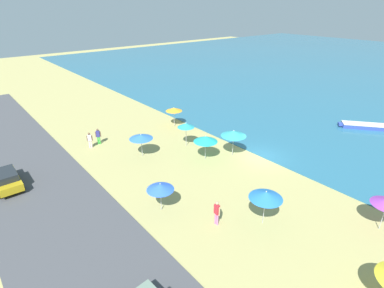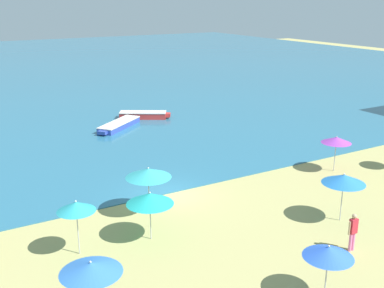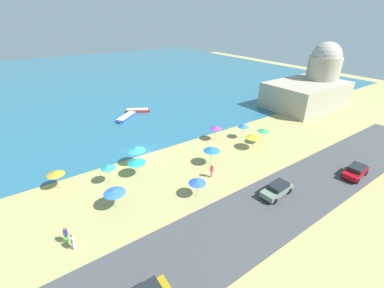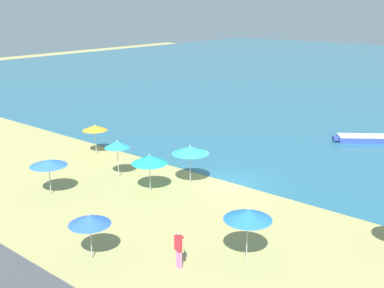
% 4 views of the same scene
% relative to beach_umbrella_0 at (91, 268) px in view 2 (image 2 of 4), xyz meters
% --- Properties ---
extents(ground_plane, '(160.00, 160.00, 0.00)m').
position_rel_beach_umbrella_0_xyz_m(ground_plane, '(7.48, 8.65, -2.03)').
color(ground_plane, tan).
extents(beach_umbrella_0, '(2.23, 2.23, 2.29)m').
position_rel_beach_umbrella_0_xyz_m(beach_umbrella_0, '(0.00, 0.00, 0.00)').
color(beach_umbrella_0, '#B2B2B7').
rests_on(beach_umbrella_0, ground_plane).
extents(beach_umbrella_2, '(1.72, 1.72, 2.59)m').
position_rel_beach_umbrella_0_xyz_m(beach_umbrella_2, '(0.97, 4.65, 0.27)').
color(beach_umbrella_2, '#B2B2B7').
rests_on(beach_umbrella_2, ground_plane).
extents(beach_umbrella_3, '(2.41, 2.41, 2.63)m').
position_rel_beach_umbrella_0_xyz_m(beach_umbrella_3, '(5.47, 6.77, 0.29)').
color(beach_umbrella_3, '#B2B2B7').
rests_on(beach_umbrella_3, ground_plane).
extents(beach_umbrella_5, '(1.92, 1.92, 2.22)m').
position_rel_beach_umbrella_0_xyz_m(beach_umbrella_5, '(8.05, -3.32, -0.09)').
color(beach_umbrella_5, '#B2B2B7').
rests_on(beach_umbrella_5, ground_plane).
extents(beach_umbrella_7, '(2.24, 2.24, 2.42)m').
position_rel_beach_umbrella_0_xyz_m(beach_umbrella_7, '(4.34, 4.26, 0.05)').
color(beach_umbrella_7, '#B2B2B7').
rests_on(beach_umbrella_7, ground_plane).
extents(beach_umbrella_8, '(1.95, 1.95, 2.41)m').
position_rel_beach_umbrella_0_xyz_m(beach_umbrella_8, '(18.85, 6.51, 0.11)').
color(beach_umbrella_8, '#B2B2B7').
rests_on(beach_umbrella_8, ground_plane).
extents(beach_umbrella_9, '(2.19, 2.19, 2.58)m').
position_rel_beach_umbrella_0_xyz_m(beach_umbrella_9, '(13.61, 1.08, 0.24)').
color(beach_umbrella_9, '#B2B2B7').
rests_on(beach_umbrella_9, ground_plane).
extents(bather_0, '(0.57, 0.23, 1.82)m').
position_rel_beach_umbrella_0_xyz_m(bather_0, '(11.68, -1.38, -1.01)').
color(bather_0, pink).
rests_on(bather_0, ground_plane).
extents(skiff_nearshore, '(4.59, 3.37, 0.63)m').
position_rel_beach_umbrella_0_xyz_m(skiff_nearshore, '(14.06, 25.82, -1.66)').
color(skiff_nearshore, '#BB312E').
rests_on(skiff_nearshore, sea).
extents(skiff_offshore, '(5.05, 4.26, 0.53)m').
position_rel_beach_umbrella_0_xyz_m(skiff_offshore, '(10.71, 23.77, -1.71)').
color(skiff_offshore, '#3148A4').
rests_on(skiff_offshore, sea).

